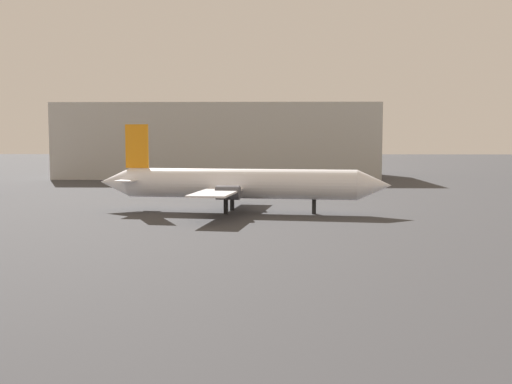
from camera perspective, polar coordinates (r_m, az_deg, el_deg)
The scene contains 2 objects.
airplane_distant at distance 65.17m, azimuth -1.68°, elevation 0.79°, with size 32.03×21.37×9.52m.
terminal_building at distance 129.33m, azimuth -3.36°, elevation 4.82°, with size 63.79×26.99×14.89m, color #B7B7B2.
Camera 1 is at (0.95, -8.00, 7.95)m, focal length 42.44 mm.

